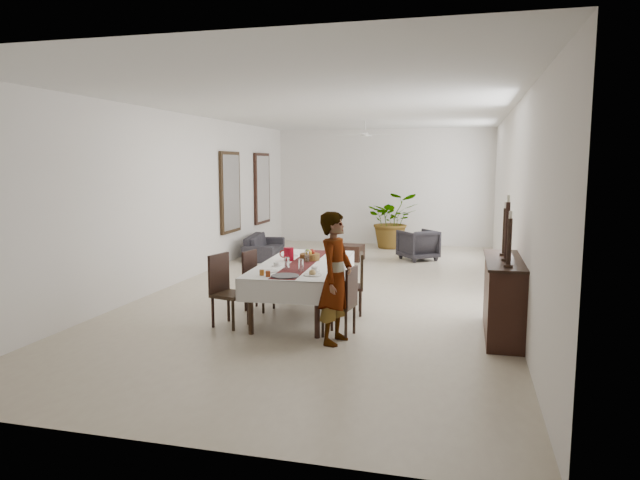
# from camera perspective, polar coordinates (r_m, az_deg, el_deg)

# --- Properties ---
(floor) EXTENTS (6.00, 12.00, 0.00)m
(floor) POSITION_cam_1_polar(r_m,az_deg,el_deg) (10.41, 1.48, -4.86)
(floor) COLOR beige
(floor) RESTS_ON ground
(ceiling) EXTENTS (6.00, 12.00, 0.02)m
(ceiling) POSITION_cam_1_polar(r_m,az_deg,el_deg) (10.20, 1.54, 12.97)
(ceiling) COLOR white
(ceiling) RESTS_ON wall_back
(wall_back) EXTENTS (6.00, 0.02, 3.20)m
(wall_back) POSITION_cam_1_polar(r_m,az_deg,el_deg) (16.08, 6.31, 5.28)
(wall_back) COLOR white
(wall_back) RESTS_ON floor
(wall_front) EXTENTS (6.00, 0.02, 3.20)m
(wall_front) POSITION_cam_1_polar(r_m,az_deg,el_deg) (4.56, -15.57, -0.91)
(wall_front) COLOR white
(wall_front) RESTS_ON floor
(wall_left) EXTENTS (0.02, 12.00, 3.20)m
(wall_left) POSITION_cam_1_polar(r_m,az_deg,el_deg) (11.23, -13.62, 4.10)
(wall_left) COLOR white
(wall_left) RESTS_ON floor
(wall_right) EXTENTS (0.02, 12.00, 3.20)m
(wall_right) POSITION_cam_1_polar(r_m,az_deg,el_deg) (9.95, 18.63, 3.48)
(wall_right) COLOR white
(wall_right) RESTS_ON floor
(dining_table_top) EXTENTS (1.17, 2.51, 0.05)m
(dining_table_top) POSITION_cam_1_polar(r_m,az_deg,el_deg) (8.56, -1.73, -2.55)
(dining_table_top) COLOR black
(dining_table_top) RESTS_ON table_leg_fl
(table_leg_fl) EXTENTS (0.08, 0.08, 0.71)m
(table_leg_fl) POSITION_cam_1_polar(r_m,az_deg,el_deg) (7.66, -6.94, -6.76)
(table_leg_fl) COLOR black
(table_leg_fl) RESTS_ON floor
(table_leg_fr) EXTENTS (0.08, 0.08, 0.71)m
(table_leg_fr) POSITION_cam_1_polar(r_m,az_deg,el_deg) (7.44, -0.29, -7.13)
(table_leg_fr) COLOR black
(table_leg_fr) RESTS_ON floor
(table_leg_bl) EXTENTS (0.08, 0.08, 0.71)m
(table_leg_bl) POSITION_cam_1_polar(r_m,az_deg,el_deg) (9.84, -2.79, -3.47)
(table_leg_bl) COLOR black
(table_leg_bl) RESTS_ON floor
(table_leg_br) EXTENTS (0.08, 0.08, 0.71)m
(table_leg_br) POSITION_cam_1_polar(r_m,az_deg,el_deg) (9.67, 2.40, -3.67)
(table_leg_br) COLOR black
(table_leg_br) RESTS_ON floor
(tablecloth_top) EXTENTS (1.36, 2.70, 0.01)m
(tablecloth_top) POSITION_cam_1_polar(r_m,az_deg,el_deg) (8.55, -1.73, -2.35)
(tablecloth_top) COLOR silver
(tablecloth_top) RESTS_ON dining_table_top
(tablecloth_drape_left) EXTENTS (0.17, 2.63, 0.31)m
(tablecloth_drape_left) POSITION_cam_1_polar(r_m,az_deg,el_deg) (8.73, -5.56, -3.16)
(tablecloth_drape_left) COLOR white
(tablecloth_drape_left) RESTS_ON dining_table_top
(tablecloth_drape_right) EXTENTS (0.17, 2.63, 0.31)m
(tablecloth_drape_right) POSITION_cam_1_polar(r_m,az_deg,el_deg) (8.47, 2.23, -3.46)
(tablecloth_drape_right) COLOR white
(tablecloth_drape_right) RESTS_ON dining_table_top
(tablecloth_drape_near) EXTENTS (1.20, 0.08, 0.31)m
(tablecloth_drape_near) POSITION_cam_1_polar(r_m,az_deg,el_deg) (7.33, -3.97, -5.23)
(tablecloth_drape_near) COLOR silver
(tablecloth_drape_near) RESTS_ON dining_table_top
(tablecloth_drape_far) EXTENTS (1.20, 0.08, 0.31)m
(tablecloth_drape_far) POSITION_cam_1_polar(r_m,az_deg,el_deg) (9.84, -0.05, -1.89)
(tablecloth_drape_far) COLOR white
(tablecloth_drape_far) RESTS_ON dining_table_top
(table_runner) EXTENTS (0.51, 2.57, 0.00)m
(table_runner) POSITION_cam_1_polar(r_m,az_deg,el_deg) (8.55, -1.73, -2.29)
(table_runner) COLOR #571819
(table_runner) RESTS_ON tablecloth_top
(red_pitcher) EXTENTS (0.16, 0.16, 0.20)m
(red_pitcher) POSITION_cam_1_polar(r_m,az_deg,el_deg) (8.74, -3.14, -1.42)
(red_pitcher) COLOR maroon
(red_pitcher) RESTS_ON tablecloth_top
(pitcher_handle) EXTENTS (0.12, 0.03, 0.12)m
(pitcher_handle) POSITION_cam_1_polar(r_m,az_deg,el_deg) (8.76, -3.69, -1.40)
(pitcher_handle) COLOR maroon
(pitcher_handle) RESTS_ON red_pitcher
(wine_glass_near) EXTENTS (0.07, 0.07, 0.17)m
(wine_glass_near) POSITION_cam_1_polar(r_m,az_deg,el_deg) (7.87, -1.91, -2.53)
(wine_glass_near) COLOR white
(wine_glass_near) RESTS_ON tablecloth_top
(wine_glass_mid) EXTENTS (0.07, 0.07, 0.17)m
(wine_glass_mid) POSITION_cam_1_polar(r_m,az_deg,el_deg) (8.02, -3.32, -2.35)
(wine_glass_mid) COLOR white
(wine_glass_mid) RESTS_ON tablecloth_top
(wine_glass_far) EXTENTS (0.07, 0.07, 0.17)m
(wine_glass_far) POSITION_cam_1_polar(r_m,az_deg,el_deg) (8.58, -1.32, -1.69)
(wine_glass_far) COLOR white
(wine_glass_far) RESTS_ON tablecloth_top
(teacup_right) EXTENTS (0.09, 0.09, 0.06)m
(teacup_right) POSITION_cam_1_polar(r_m,az_deg,el_deg) (7.89, -0.53, -2.92)
(teacup_right) COLOR silver
(teacup_right) RESTS_ON saucer_right
(saucer_right) EXTENTS (0.15, 0.15, 0.01)m
(saucer_right) POSITION_cam_1_polar(r_m,az_deg,el_deg) (7.90, -0.53, -3.09)
(saucer_right) COLOR white
(saucer_right) RESTS_ON tablecloth_top
(teacup_left) EXTENTS (0.09, 0.09, 0.06)m
(teacup_left) POSITION_cam_1_polar(r_m,az_deg,el_deg) (8.28, -4.34, -2.44)
(teacup_left) COLOR silver
(teacup_left) RESTS_ON saucer_left
(saucer_left) EXTENTS (0.15, 0.15, 0.01)m
(saucer_left) POSITION_cam_1_polar(r_m,az_deg,el_deg) (8.28, -4.34, -2.61)
(saucer_left) COLOR white
(saucer_left) RESTS_ON tablecloth_top
(plate_near_right) EXTENTS (0.24, 0.24, 0.02)m
(plate_near_right) POSITION_cam_1_polar(r_m,az_deg,el_deg) (7.60, -0.76, -3.51)
(plate_near_right) COLOR silver
(plate_near_right) RESTS_ON tablecloth_top
(bread_near_right) EXTENTS (0.09, 0.09, 0.09)m
(bread_near_right) POSITION_cam_1_polar(r_m,az_deg,el_deg) (7.59, -0.76, -3.30)
(bread_near_right) COLOR tan
(bread_near_right) RESTS_ON plate_near_right
(plate_near_left) EXTENTS (0.24, 0.24, 0.02)m
(plate_near_left) POSITION_cam_1_polar(r_m,az_deg,el_deg) (7.90, -5.12, -3.12)
(plate_near_left) COLOR white
(plate_near_left) RESTS_ON tablecloth_top
(plate_far_left) EXTENTS (0.24, 0.24, 0.02)m
(plate_far_left) POSITION_cam_1_polar(r_m,az_deg,el_deg) (9.16, -2.95, -1.59)
(plate_far_left) COLOR silver
(plate_far_left) RESTS_ON tablecloth_top
(serving_tray) EXTENTS (0.37, 0.37, 0.02)m
(serving_tray) POSITION_cam_1_polar(r_m,az_deg,el_deg) (7.53, -3.51, -3.61)
(serving_tray) COLOR #3B3B40
(serving_tray) RESTS_ON tablecloth_top
(jam_jar_a) EXTENTS (0.07, 0.07, 0.08)m
(jam_jar_a) POSITION_cam_1_polar(r_m,az_deg,el_deg) (7.55, -5.23, -3.38)
(jam_jar_a) COLOR maroon
(jam_jar_a) RESTS_ON tablecloth_top
(jam_jar_b) EXTENTS (0.07, 0.07, 0.08)m
(jam_jar_b) POSITION_cam_1_polar(r_m,az_deg,el_deg) (7.64, -5.84, -3.26)
(jam_jar_b) COLOR #995416
(jam_jar_b) RESTS_ON tablecloth_top
(fruit_basket) EXTENTS (0.31, 0.31, 0.10)m
(fruit_basket) POSITION_cam_1_polar(r_m,az_deg,el_deg) (8.78, -1.04, -1.70)
(fruit_basket) COLOR brown
(fruit_basket) RESTS_ON tablecloth_top
(fruit_red) EXTENTS (0.09, 0.09, 0.09)m
(fruit_red) POSITION_cam_1_polar(r_m,az_deg,el_deg) (8.78, -0.82, -1.20)
(fruit_red) COLOR maroon
(fruit_red) RESTS_ON fruit_basket
(fruit_green) EXTENTS (0.08, 0.08, 0.08)m
(fruit_green) POSITION_cam_1_polar(r_m,az_deg,el_deg) (8.80, -1.26, -1.17)
(fruit_green) COLOR #457523
(fruit_green) RESTS_ON fruit_basket
(fruit_yellow) EXTENTS (0.09, 0.09, 0.09)m
(fruit_yellow) POSITION_cam_1_polar(r_m,az_deg,el_deg) (8.72, -1.11, -1.26)
(fruit_yellow) COLOR gold
(fruit_yellow) RESTS_ON fruit_basket
(chair_right_near_seat) EXTENTS (0.44, 0.44, 0.04)m
(chair_right_near_seat) POSITION_cam_1_polar(r_m,az_deg,el_deg) (7.54, 1.89, -6.54)
(chair_right_near_seat) COLOR black
(chair_right_near_seat) RESTS_ON chair_right_near_leg_fl
(chair_right_near_leg_fl) EXTENTS (0.04, 0.04, 0.39)m
(chair_right_near_leg_fl) POSITION_cam_1_polar(r_m,az_deg,el_deg) (7.40, 2.60, -8.55)
(chair_right_near_leg_fl) COLOR black
(chair_right_near_leg_fl) RESTS_ON floor
(chair_right_near_leg_fr) EXTENTS (0.04, 0.04, 0.39)m
(chair_right_near_leg_fr) POSITION_cam_1_polar(r_m,az_deg,el_deg) (7.69, 3.43, -7.93)
(chair_right_near_leg_fr) COLOR black
(chair_right_near_leg_fr) RESTS_ON floor
(chair_right_near_leg_bl) EXTENTS (0.04, 0.04, 0.39)m
(chair_right_near_leg_bl) POSITION_cam_1_polar(r_m,az_deg,el_deg) (7.51, 0.29, -8.29)
(chair_right_near_leg_bl) COLOR black
(chair_right_near_leg_bl) RESTS_ON floor
(chair_right_near_leg_br) EXTENTS (0.04, 0.04, 0.39)m
(chair_right_near_leg_br) POSITION_cam_1_polar(r_m,az_deg,el_deg) (7.79, 1.20, -7.70)
(chair_right_near_leg_br) COLOR black
(chair_right_near_leg_br) RESTS_ON floor
(chair_right_near_back) EXTENTS (0.09, 0.39, 0.50)m
(chair_right_near_back) POSITION_cam_1_polar(r_m,az_deg,el_deg) (7.42, 3.18, -4.67)
(chair_right_near_back) COLOR black
(chair_right_near_back) RESTS_ON chair_right_near_seat
(chair_right_far_seat) EXTENTS (0.47, 0.47, 0.04)m
(chair_right_far_seat) POSITION_cam_1_polar(r_m,az_deg,el_deg) (8.61, 2.97, -4.72)
(chair_right_far_seat) COLOR black
(chair_right_far_seat) RESTS_ON chair_right_far_leg_fl
(chair_right_far_leg_fl) EXTENTS (0.05, 0.05, 0.39)m
(chair_right_far_leg_fl) POSITION_cam_1_polar(r_m,az_deg,el_deg) (8.50, 4.06, -6.39)
(chair_right_far_leg_fl) COLOR black
(chair_right_far_leg_fl) RESTS_ON floor
(chair_right_far_leg_fr) EXTENTS (0.05, 0.05, 0.39)m
(chair_right_far_leg_fr) POSITION_cam_1_polar(r_m,az_deg,el_deg) (8.81, 4.01, -5.89)
(chair_right_far_leg_fr) COLOR black
(chair_right_far_leg_fr) RESTS_ON floor
(chair_right_far_leg_bl) EXTENTS (0.05, 0.05, 0.39)m
(chair_right_far_leg_bl) POSITION_cam_1_polar(r_m,az_deg,el_deg) (8.50, 1.88, -6.39)
(chair_right_far_leg_bl) COLOR black
(chair_right_far_leg_bl) RESTS_ON floor
(chair_right_far_leg_br) EXTENTS (0.05, 0.05, 0.39)m
(chair_right_far_leg_br) POSITION_cam_1_polar(r_m,az_deg,el_deg) (8.81, 1.90, -5.88)
(chair_right_far_leg_br) COLOR black
(chair_right_far_leg_br) RESTS_ON floor
(chair_right_far_back) EXTENTS (0.12, 0.39, 0.50)m
(chair_right_far_back) POSITION_cam_1_polar(r_m,az_deg,el_deg) (8.56, 4.19, -2.97)
(chair_right_far_back) COLOR black
(chair_right_far_back) RESTS_ON chair_right_far_seat
(chair_left_near_seat) EXTENTS (0.52, 0.52, 0.05)m
(chair_left_near_seat) POSITION_cam_1_polar(r_m,az_deg,el_deg) (8.05, -8.95, -5.43)
(chair_left_near_seat) COLOR black
(chair_left_near_seat) RESTS_ON chair_left_near_leg_fl
(chair_left_near_leg_fl) EXTENTS (0.05, 0.05, 0.42)m
(chair_left_near_leg_fl) POSITION_cam_1_polar(r_m,az_deg,el_deg) (8.35, -9.13, -6.63)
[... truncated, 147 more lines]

